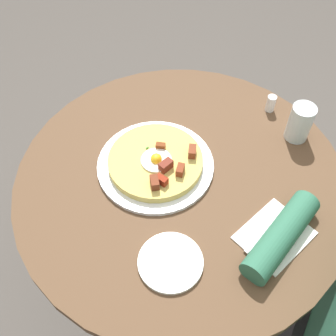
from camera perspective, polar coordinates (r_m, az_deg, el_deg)
ground_plane at (r=1.79m, az=1.22°, el=-15.53°), size 6.00×6.00×0.00m
dining_table at (r=1.28m, az=1.66°, el=-6.01°), size 0.91×0.91×0.75m
pizza_plate at (r=1.15m, az=-1.84°, el=0.27°), size 0.32×0.32×0.01m
breakfast_pizza at (r=1.13m, az=-1.74°, el=0.77°), size 0.26×0.26×0.05m
bread_plate at (r=1.00m, az=0.35°, el=-12.87°), size 0.16×0.16×0.01m
napkin at (r=1.07m, az=14.48°, el=-8.98°), size 0.21×0.19×0.00m
fork at (r=1.06m, az=15.28°, el=-9.46°), size 0.17×0.07×0.00m
knife at (r=1.07m, az=13.77°, el=-8.27°), size 0.17×0.07×0.00m
water_glass at (r=1.24m, az=17.74°, el=5.98°), size 0.07×0.07×0.11m
salt_shaker at (r=1.32m, az=14.00°, el=8.64°), size 0.03×0.03×0.05m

